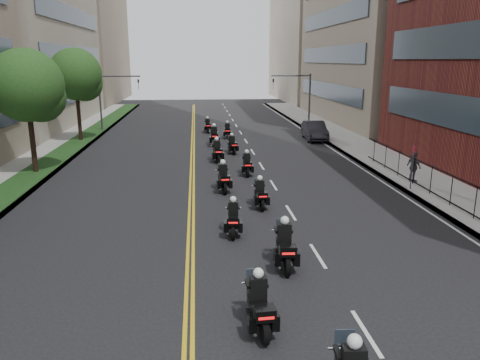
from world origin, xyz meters
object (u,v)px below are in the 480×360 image
at_px(motorcycle_5, 260,195).
at_px(motorcycle_8, 217,152).
at_px(motorcycle_7, 247,165).
at_px(motorcycle_2, 259,306).
at_px(motorcycle_10, 214,137).
at_px(motorcycle_9, 232,145).
at_px(motorcycle_11, 227,131).
at_px(pedestrian_c, 414,167).
at_px(motorcycle_12, 208,126).
at_px(motorcycle_6, 223,179).
at_px(motorcycle_3, 285,247).
at_px(motorcycle_4, 233,219).
at_px(parked_sedan, 315,131).

distance_m(motorcycle_5, motorcycle_8, 10.78).
relative_size(motorcycle_5, motorcycle_7, 0.99).
xyz_separation_m(motorcycle_2, motorcycle_5, (1.46, 10.52, -0.05)).
relative_size(motorcycle_5, motorcycle_10, 0.85).
height_order(motorcycle_2, motorcycle_10, motorcycle_10).
relative_size(motorcycle_9, motorcycle_11, 0.98).
bearing_deg(pedestrian_c, motorcycle_12, 12.06).
relative_size(motorcycle_6, motorcycle_12, 1.09).
relative_size(motorcycle_3, motorcycle_5, 1.14).
height_order(motorcycle_10, motorcycle_12, motorcycle_10).
bearing_deg(motorcycle_10, motorcycle_6, -90.96).
bearing_deg(motorcycle_9, motorcycle_7, -94.48).
distance_m(motorcycle_7, motorcycle_12, 17.80).
xyz_separation_m(motorcycle_4, motorcycle_8, (-0.02, 14.13, 0.07)).
bearing_deg(motorcycle_3, motorcycle_8, 98.50).
bearing_deg(motorcycle_6, motorcycle_2, -92.75).
xyz_separation_m(motorcycle_6, motorcycle_12, (-0.29, 21.24, -0.06)).
xyz_separation_m(motorcycle_7, motorcycle_11, (-0.26, 14.14, 0.01)).
distance_m(motorcycle_2, motorcycle_4, 7.05).
bearing_deg(pedestrian_c, motorcycle_9, 27.38).
distance_m(motorcycle_3, motorcycle_6, 9.95).
xyz_separation_m(motorcycle_8, parked_sedan, (9.12, 8.54, 0.13)).
distance_m(motorcycle_10, motorcycle_12, 7.18).
xyz_separation_m(parked_sedan, pedestrian_c, (1.80, -15.78, 0.23)).
height_order(motorcycle_2, motorcycle_3, motorcycle_3).
distance_m(parked_sedan, pedestrian_c, 15.89).
distance_m(motorcycle_5, parked_sedan, 20.62).
relative_size(motorcycle_3, motorcycle_6, 1.03).
xyz_separation_m(motorcycle_4, motorcycle_11, (1.40, 24.24, 0.01)).
bearing_deg(motorcycle_7, motorcycle_12, 97.45).
bearing_deg(pedestrian_c, motorcycle_3, 121.13).
relative_size(motorcycle_4, motorcycle_6, 0.91).
relative_size(motorcycle_5, motorcycle_11, 0.98).
xyz_separation_m(motorcycle_8, pedestrian_c, (10.92, -7.24, 0.35)).
relative_size(motorcycle_7, parked_sedan, 0.43).
bearing_deg(motorcycle_12, pedestrian_c, -64.58).
relative_size(motorcycle_10, pedestrian_c, 1.39).
distance_m(motorcycle_8, motorcycle_12, 13.67).
height_order(motorcycle_11, parked_sedan, parked_sedan).
xyz_separation_m(motorcycle_7, parked_sedan, (7.45, 12.57, 0.19)).
bearing_deg(parked_sedan, motorcycle_3, -102.72).
xyz_separation_m(motorcycle_5, motorcycle_7, (0.07, 6.63, 0.01)).
bearing_deg(parked_sedan, motorcycle_6, -115.94).
relative_size(motorcycle_8, motorcycle_10, 0.95).
bearing_deg(motorcycle_4, motorcycle_3, -60.57).
bearing_deg(parked_sedan, motorcycle_4, -108.31).
xyz_separation_m(motorcycle_3, pedestrian_c, (9.39, 10.17, 0.34)).
bearing_deg(motorcycle_7, motorcycle_3, -89.50).
bearing_deg(motorcycle_2, motorcycle_11, 84.20).
xyz_separation_m(motorcycle_6, motorcycle_9, (1.29, 10.48, -0.06)).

